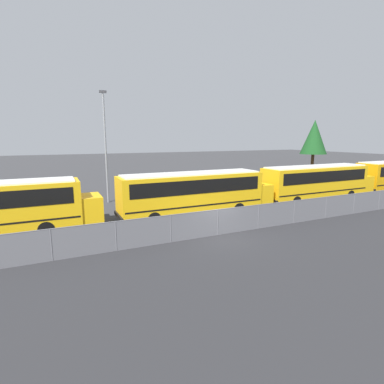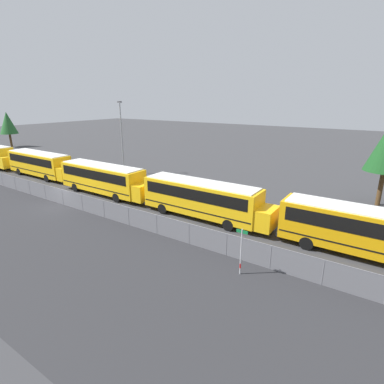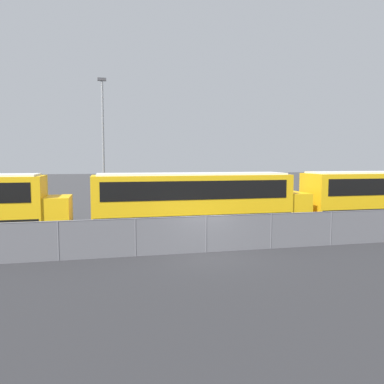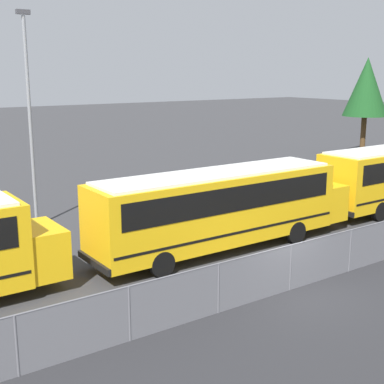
{
  "view_description": "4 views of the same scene",
  "coord_description": "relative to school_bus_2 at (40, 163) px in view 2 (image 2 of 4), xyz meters",
  "views": [
    {
      "loc": [
        -8.76,
        -14.97,
        5.77
      ],
      "look_at": [
        0.43,
        4.52,
        1.86
      ],
      "focal_mm": 28.0,
      "sensor_mm": 36.0,
      "label": 1
    },
    {
      "loc": [
        26.11,
        -16.16,
        10.03
      ],
      "look_at": [
        11.99,
        4.97,
        2.11
      ],
      "focal_mm": 28.0,
      "sensor_mm": 36.0,
      "label": 2
    },
    {
      "loc": [
        -4.15,
        -15.3,
        3.95
      ],
      "look_at": [
        0.66,
        5.56,
        2.15
      ],
      "focal_mm": 35.0,
      "sensor_mm": 36.0,
      "label": 3
    },
    {
      "loc": [
        -12.22,
        -11.8,
        7.12
      ],
      "look_at": [
        -0.28,
        5.28,
        2.42
      ],
      "focal_mm": 50.0,
      "sensor_mm": 36.0,
      "label": 4
    }
  ],
  "objects": [
    {
      "name": "school_bus_5",
      "position": [
        38.27,
        -0.16,
        0.0
      ],
      "size": [
        12.15,
        2.52,
        3.27
      ],
      "color": "orange",
      "rests_on": "ground_plane"
    },
    {
      "name": "street_sign",
      "position": [
        32.17,
        -6.64,
        -0.38
      ],
      "size": [
        0.7,
        0.09,
        2.92
      ],
      "color": "#B7B7BC",
      "rests_on": "ground_plane"
    },
    {
      "name": "ground_plane",
      "position": [
        12.37,
        -5.1,
        -1.93
      ],
      "size": [
        200.0,
        200.0,
        0.0
      ],
      "primitive_type": "plane",
      "color": "#38383A"
    },
    {
      "name": "school_bus_2",
      "position": [
        0.0,
        0.0,
        0.0
      ],
      "size": [
        12.15,
        2.52,
        3.27
      ],
      "color": "yellow",
      "rests_on": "ground_plane"
    },
    {
      "name": "school_bus_3",
      "position": [
        13.11,
        -0.52,
        0.0
      ],
      "size": [
        12.15,
        2.52,
        3.27
      ],
      "color": "yellow",
      "rests_on": "ground_plane"
    },
    {
      "name": "light_pole",
      "position": [
        8.07,
        7.25,
        3.34
      ],
      "size": [
        0.6,
        0.24,
        9.76
      ],
      "color": "gray",
      "rests_on": "ground_plane"
    },
    {
      "name": "school_bus_4",
      "position": [
        25.67,
        -0.38,
        0.0
      ],
      "size": [
        12.15,
        2.52,
        3.27
      ],
      "color": "yellow",
      "rests_on": "ground_plane"
    },
    {
      "name": "fence",
      "position": [
        12.37,
        -5.1,
        -1.11
      ],
      "size": [
        102.47,
        0.07,
        1.6
      ],
      "color": "#9EA0A5",
      "rests_on": "ground_plane"
    },
    {
      "name": "tree_0",
      "position": [
        -30.58,
        11.17,
        3.17
      ],
      "size": [
        3.53,
        3.53,
        7.44
      ],
      "color": "#51381E",
      "rests_on": "ground_plane"
    }
  ]
}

